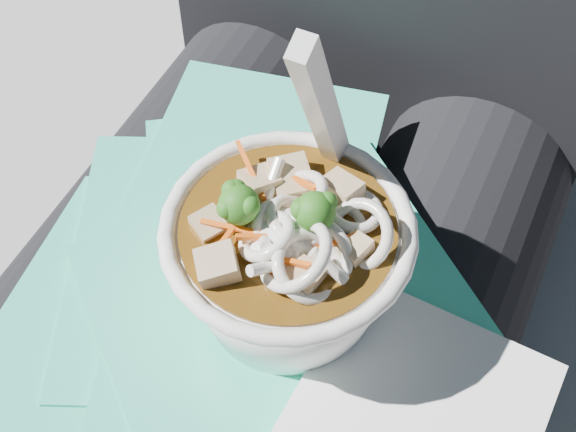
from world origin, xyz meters
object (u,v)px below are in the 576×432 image
at_px(stone_ledge, 316,361).
at_px(udon_bowl, 289,255).
at_px(person_body, 295,229).
at_px(lap, 238,356).
at_px(plastic_bag, 241,287).

bearing_deg(stone_ledge, udon_bowl, -76.08).
bearing_deg(person_body, udon_bowl, -67.40).
relative_size(lap, plastic_bag, 1.37).
relative_size(stone_ledge, lap, 2.08).
bearing_deg(plastic_bag, stone_ledge, 91.40).
height_order(person_body, udon_bowl, person_body).
distance_m(stone_ledge, person_body, 0.32).
bearing_deg(udon_bowl, lap, -168.32).
relative_size(stone_ledge, person_body, 1.03).
height_order(person_body, plastic_bag, person_body).
relative_size(stone_ledge, plastic_bag, 2.86).
xyz_separation_m(stone_ledge, lap, (0.00, -0.15, 0.29)).
distance_m(person_body, udon_bowl, 0.14).
bearing_deg(udon_bowl, plastic_bag, -178.93).
bearing_deg(stone_ledge, plastic_bag, -88.60).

